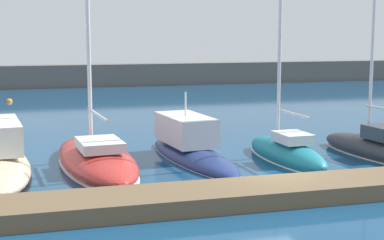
{
  "coord_description": "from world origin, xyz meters",
  "views": [
    {
      "loc": [
        -8.51,
        -19.08,
        5.48
      ],
      "look_at": [
        -1.86,
        4.2,
        1.85
      ],
      "focal_mm": 54.8,
      "sensor_mm": 36.0,
      "label": 1
    }
  ],
  "objects_px": {
    "motorboat_navy_fourth": "(190,148)",
    "sailboat_red_third": "(96,157)",
    "sailboat_charcoal_sixth": "(373,146)",
    "sailboat_teal_fifth": "(286,151)",
    "mooring_buoy_orange": "(9,102)"
  },
  "relations": [
    {
      "from": "sailboat_teal_fifth",
      "to": "mooring_buoy_orange",
      "type": "distance_m",
      "value": 28.64
    },
    {
      "from": "sailboat_red_third",
      "to": "sailboat_teal_fifth",
      "type": "relative_size",
      "value": 1.18
    },
    {
      "from": "sailboat_red_third",
      "to": "mooring_buoy_orange",
      "type": "distance_m",
      "value": 25.19
    },
    {
      "from": "motorboat_navy_fourth",
      "to": "mooring_buoy_orange",
      "type": "bearing_deg",
      "value": 12.14
    },
    {
      "from": "motorboat_navy_fourth",
      "to": "sailboat_red_third",
      "type": "bearing_deg",
      "value": 89.86
    },
    {
      "from": "motorboat_navy_fourth",
      "to": "sailboat_charcoal_sixth",
      "type": "xyz_separation_m",
      "value": [
        7.99,
        -1.78,
        0.01
      ]
    },
    {
      "from": "sailboat_charcoal_sixth",
      "to": "mooring_buoy_orange",
      "type": "height_order",
      "value": "sailboat_charcoal_sixth"
    },
    {
      "from": "sailboat_red_third",
      "to": "mooring_buoy_orange",
      "type": "xyz_separation_m",
      "value": [
        -3.98,
        24.87,
        -0.39
      ]
    },
    {
      "from": "sailboat_red_third",
      "to": "sailboat_charcoal_sixth",
      "type": "distance_m",
      "value": 12.22
    },
    {
      "from": "sailboat_charcoal_sixth",
      "to": "mooring_buoy_orange",
      "type": "distance_m",
      "value": 30.77
    },
    {
      "from": "mooring_buoy_orange",
      "to": "sailboat_red_third",
      "type": "bearing_deg",
      "value": -80.92
    },
    {
      "from": "sailboat_charcoal_sixth",
      "to": "sailboat_teal_fifth",
      "type": "bearing_deg",
      "value": 80.69
    },
    {
      "from": "sailboat_red_third",
      "to": "motorboat_navy_fourth",
      "type": "relative_size",
      "value": 1.63
    },
    {
      "from": "sailboat_teal_fifth",
      "to": "sailboat_charcoal_sixth",
      "type": "bearing_deg",
      "value": -95.09
    },
    {
      "from": "mooring_buoy_orange",
      "to": "motorboat_navy_fourth",
      "type": "bearing_deg",
      "value": -71.58
    }
  ]
}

